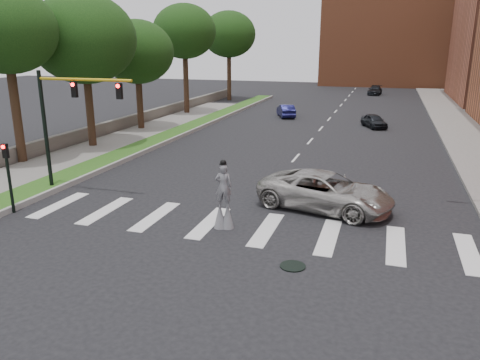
# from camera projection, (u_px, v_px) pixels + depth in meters

# --- Properties ---
(ground_plane) EXTENTS (160.00, 160.00, 0.00)m
(ground_plane) POSITION_uv_depth(u_px,v_px,m) (230.00, 235.00, 18.96)
(ground_plane) COLOR black
(ground_plane) RESTS_ON ground
(grass_median) EXTENTS (2.00, 60.00, 0.25)m
(grass_median) POSITION_uv_depth(u_px,v_px,m) (178.00, 132.00, 40.56)
(grass_median) COLOR #255217
(grass_median) RESTS_ON ground
(median_curb) EXTENTS (0.20, 60.00, 0.28)m
(median_curb) POSITION_uv_depth(u_px,v_px,m) (189.00, 132.00, 40.25)
(median_curb) COLOR gray
(median_curb) RESTS_ON ground
(sidewalk_left) EXTENTS (4.00, 60.00, 0.18)m
(sidewalk_left) POSITION_uv_depth(u_px,v_px,m) (78.00, 155.00, 32.28)
(sidewalk_left) COLOR slate
(sidewalk_left) RESTS_ON ground
(sidewalk_right) EXTENTS (5.00, 90.00, 0.18)m
(sidewalk_right) POSITION_uv_depth(u_px,v_px,m) (472.00, 138.00, 38.21)
(sidewalk_right) COLOR slate
(sidewalk_right) RESTS_ON ground
(stone_wall) EXTENTS (0.50, 56.00, 1.10)m
(stone_wall) POSITION_uv_depth(u_px,v_px,m) (134.00, 120.00, 43.86)
(stone_wall) COLOR #5A564D
(stone_wall) RESTS_ON ground
(manhole) EXTENTS (0.90, 0.90, 0.04)m
(manhole) POSITION_uv_depth(u_px,v_px,m) (293.00, 266.00, 16.25)
(manhole) COLOR black
(manhole) RESTS_ON ground
(building_backdrop) EXTENTS (26.00, 14.00, 18.00)m
(building_backdrop) POSITION_uv_depth(u_px,v_px,m) (396.00, 35.00, 86.12)
(building_backdrop) COLOR #A65734
(building_backdrop) RESTS_ON ground
(traffic_signal) EXTENTS (5.30, 0.23, 6.20)m
(traffic_signal) POSITION_uv_depth(u_px,v_px,m) (63.00, 113.00, 23.37)
(traffic_signal) COLOR black
(traffic_signal) RESTS_ON ground
(secondary_signal) EXTENTS (0.25, 0.21, 3.23)m
(secondary_signal) POSITION_uv_depth(u_px,v_px,m) (8.00, 172.00, 20.93)
(secondary_signal) COLOR black
(secondary_signal) RESTS_ON ground
(stilt_performer) EXTENTS (0.83, 0.60, 2.96)m
(stilt_performer) POSITION_uv_depth(u_px,v_px,m) (224.00, 201.00, 19.37)
(stilt_performer) COLOR #301E13
(stilt_performer) RESTS_ON ground
(suv_crossing) EXTENTS (6.74, 4.27, 1.73)m
(suv_crossing) POSITION_uv_depth(u_px,v_px,m) (326.00, 191.00, 21.70)
(suv_crossing) COLOR #AAA7A1
(suv_crossing) RESTS_ON ground
(car_near) EXTENTS (2.84, 3.90, 1.23)m
(car_near) POSITION_uv_depth(u_px,v_px,m) (374.00, 121.00, 43.16)
(car_near) COLOR black
(car_near) RESTS_ON ground
(car_mid) EXTENTS (2.83, 4.25, 1.33)m
(car_mid) POSITION_uv_depth(u_px,v_px,m) (286.00, 111.00, 49.40)
(car_mid) COLOR #151649
(car_mid) RESTS_ON ground
(car_far) EXTENTS (2.19, 4.68, 1.32)m
(car_far) POSITION_uv_depth(u_px,v_px,m) (375.00, 90.00, 71.20)
(car_far) COLOR black
(car_far) RESTS_ON ground
(tree_1) EXTENTS (6.13, 6.13, 10.86)m
(tree_1) POSITION_uv_depth(u_px,v_px,m) (5.00, 31.00, 27.96)
(tree_1) COLOR #301E13
(tree_1) RESTS_ON ground
(tree_2) EXTENTS (7.38, 7.38, 10.94)m
(tree_2) POSITION_uv_depth(u_px,v_px,m) (84.00, 39.00, 32.84)
(tree_2) COLOR #301E13
(tree_2) RESTS_ON ground
(tree_3) EXTENTS (6.39, 6.39, 9.51)m
(tree_3) POSITION_uv_depth(u_px,v_px,m) (137.00, 52.00, 40.29)
(tree_3) COLOR #301E13
(tree_3) RESTS_ON ground
(tree_4) EXTENTS (6.69, 6.69, 11.58)m
(tree_4) POSITION_uv_depth(u_px,v_px,m) (184.00, 32.00, 49.33)
(tree_4) COLOR #301E13
(tree_4) RESTS_ON ground
(tree_5) EXTENTS (7.13, 7.13, 11.73)m
(tree_5) POSITION_uv_depth(u_px,v_px,m) (229.00, 34.00, 62.18)
(tree_5) COLOR #301E13
(tree_5) RESTS_ON ground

